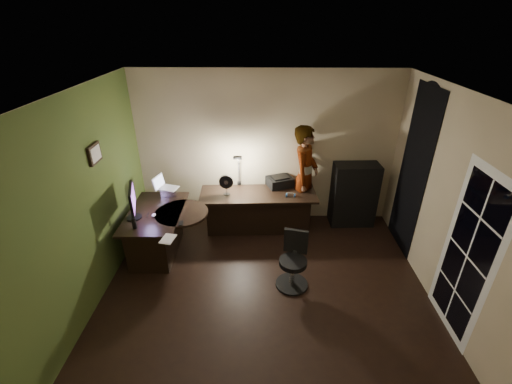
{
  "coord_description": "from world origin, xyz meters",
  "views": [
    {
      "loc": [
        -0.07,
        -3.63,
        3.45
      ],
      "look_at": [
        -0.15,
        1.05,
        1.0
      ],
      "focal_mm": 24.0,
      "sensor_mm": 36.0,
      "label": 1
    }
  ],
  "objects_px": {
    "desk_right": "(258,212)",
    "cabinet": "(354,195)",
    "monitor": "(132,207)",
    "person": "(305,177)",
    "desk_left": "(158,232)",
    "office_chair": "(293,262)"
  },
  "relations": [
    {
      "from": "desk_right",
      "to": "cabinet",
      "type": "relative_size",
      "value": 1.69
    },
    {
      "from": "cabinet",
      "to": "monitor",
      "type": "height_order",
      "value": "cabinet"
    },
    {
      "from": "desk_right",
      "to": "person",
      "type": "height_order",
      "value": "person"
    },
    {
      "from": "desk_left",
      "to": "person",
      "type": "distance_m",
      "value": 2.62
    },
    {
      "from": "desk_right",
      "to": "monitor",
      "type": "bearing_deg",
      "value": -157.61
    },
    {
      "from": "desk_right",
      "to": "monitor",
      "type": "relative_size",
      "value": 3.58
    },
    {
      "from": "cabinet",
      "to": "monitor",
      "type": "bearing_deg",
      "value": -164.78
    },
    {
      "from": "desk_left",
      "to": "cabinet",
      "type": "xyz_separation_m",
      "value": [
        3.27,
        0.95,
        0.2
      ]
    },
    {
      "from": "desk_left",
      "to": "monitor",
      "type": "relative_size",
      "value": 2.39
    },
    {
      "from": "cabinet",
      "to": "person",
      "type": "distance_m",
      "value": 0.96
    },
    {
      "from": "desk_right",
      "to": "cabinet",
      "type": "bearing_deg",
      "value": 6.36
    },
    {
      "from": "person",
      "to": "desk_right",
      "type": "bearing_deg",
      "value": 130.5
    },
    {
      "from": "desk_left",
      "to": "office_chair",
      "type": "bearing_deg",
      "value": -19.89
    },
    {
      "from": "desk_left",
      "to": "monitor",
      "type": "distance_m",
      "value": 0.65
    },
    {
      "from": "cabinet",
      "to": "office_chair",
      "type": "distance_m",
      "value": 2.07
    },
    {
      "from": "desk_right",
      "to": "cabinet",
      "type": "distance_m",
      "value": 1.74
    },
    {
      "from": "desk_right",
      "to": "office_chair",
      "type": "distance_m",
      "value": 1.49
    },
    {
      "from": "monitor",
      "to": "desk_right",
      "type": "bearing_deg",
      "value": 8.11
    },
    {
      "from": "desk_right",
      "to": "desk_left",
      "type": "bearing_deg",
      "value": -159.32
    },
    {
      "from": "desk_right",
      "to": "cabinet",
      "type": "xyz_separation_m",
      "value": [
        1.7,
        0.27,
        0.21
      ]
    },
    {
      "from": "desk_left",
      "to": "desk_right",
      "type": "relative_size",
      "value": 0.67
    },
    {
      "from": "cabinet",
      "to": "office_chair",
      "type": "xyz_separation_m",
      "value": [
        -1.2,
        -1.68,
        -0.17
      ]
    }
  ]
}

